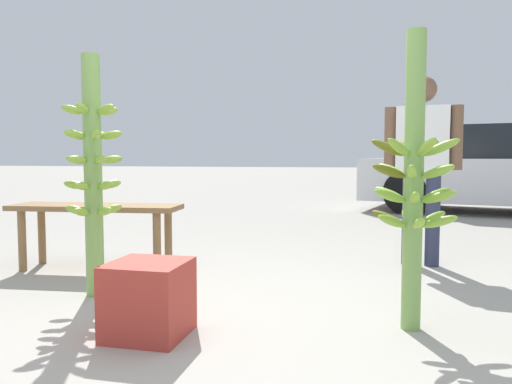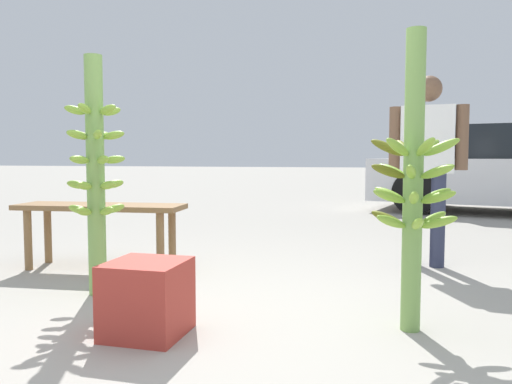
{
  "view_description": "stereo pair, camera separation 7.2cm",
  "coord_description": "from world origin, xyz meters",
  "px_view_note": "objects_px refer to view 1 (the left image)",
  "views": [
    {
      "loc": [
        0.72,
        -2.34,
        0.89
      ],
      "look_at": [
        0.07,
        0.44,
        0.69
      ],
      "focal_mm": 35.0,
      "sensor_mm": 36.0,
      "label": 1
    },
    {
      "loc": [
        0.79,
        -2.32,
        0.89
      ],
      "look_at": [
        0.07,
        0.44,
        0.69
      ],
      "focal_mm": 35.0,
      "sensor_mm": 36.0,
      "label": 2
    }
  ],
  "objects_px": {
    "parked_car": "(498,171)",
    "produce_crate": "(149,299)",
    "banana_stalk_left": "(93,172)",
    "banana_stalk_center": "(414,183)",
    "vendor_person": "(422,154)",
    "market_bench": "(96,215)"
  },
  "relations": [
    {
      "from": "parked_car",
      "to": "produce_crate",
      "type": "height_order",
      "value": "parked_car"
    },
    {
      "from": "produce_crate",
      "to": "banana_stalk_left",
      "type": "bearing_deg",
      "value": 137.65
    },
    {
      "from": "banana_stalk_center",
      "to": "vendor_person",
      "type": "distance_m",
      "value": 1.62
    },
    {
      "from": "banana_stalk_left",
      "to": "parked_car",
      "type": "distance_m",
      "value": 6.84
    },
    {
      "from": "vendor_person",
      "to": "produce_crate",
      "type": "height_order",
      "value": "vendor_person"
    },
    {
      "from": "banana_stalk_center",
      "to": "vendor_person",
      "type": "height_order",
      "value": "vendor_person"
    },
    {
      "from": "banana_stalk_center",
      "to": "market_bench",
      "type": "height_order",
      "value": "banana_stalk_center"
    },
    {
      "from": "banana_stalk_left",
      "to": "vendor_person",
      "type": "bearing_deg",
      "value": 33.76
    },
    {
      "from": "market_bench",
      "to": "produce_crate",
      "type": "bearing_deg",
      "value": -55.9
    },
    {
      "from": "vendor_person",
      "to": "market_bench",
      "type": "xyz_separation_m",
      "value": [
        -2.51,
        -0.75,
        -0.48
      ]
    },
    {
      "from": "banana_stalk_left",
      "to": "banana_stalk_center",
      "type": "distance_m",
      "value": 1.94
    },
    {
      "from": "banana_stalk_left",
      "to": "market_bench",
      "type": "height_order",
      "value": "banana_stalk_left"
    },
    {
      "from": "banana_stalk_left",
      "to": "parked_car",
      "type": "bearing_deg",
      "value": 57.62
    },
    {
      "from": "banana_stalk_left",
      "to": "vendor_person",
      "type": "height_order",
      "value": "vendor_person"
    },
    {
      "from": "market_bench",
      "to": "parked_car",
      "type": "relative_size",
      "value": 0.32
    },
    {
      "from": "banana_stalk_left",
      "to": "parked_car",
      "type": "xyz_separation_m",
      "value": [
        3.66,
        5.77,
        -0.13
      ]
    },
    {
      "from": "banana_stalk_left",
      "to": "parked_car",
      "type": "relative_size",
      "value": 0.36
    },
    {
      "from": "banana_stalk_left",
      "to": "produce_crate",
      "type": "bearing_deg",
      "value": -42.35
    },
    {
      "from": "market_bench",
      "to": "parked_car",
      "type": "xyz_separation_m",
      "value": [
        4.05,
        5.11,
        0.24
      ]
    },
    {
      "from": "produce_crate",
      "to": "market_bench",
      "type": "bearing_deg",
      "value": 129.55
    },
    {
      "from": "vendor_person",
      "to": "parked_car",
      "type": "bearing_deg",
      "value": 77.93
    },
    {
      "from": "vendor_person",
      "to": "produce_crate",
      "type": "xyz_separation_m",
      "value": [
        -1.46,
        -2.01,
        -0.72
      ]
    }
  ]
}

